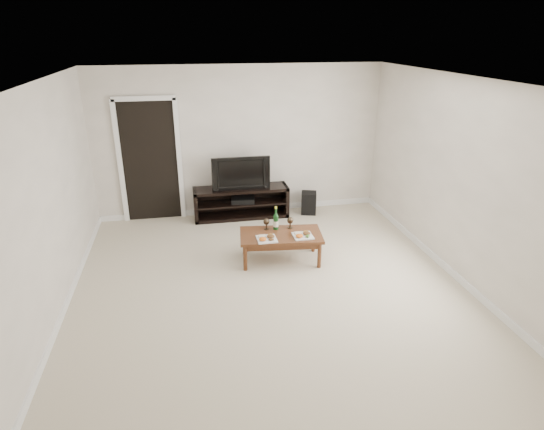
{
  "coord_description": "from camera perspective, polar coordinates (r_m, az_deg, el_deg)",
  "views": [
    {
      "loc": [
        -0.96,
        -5.01,
        3.1
      ],
      "look_at": [
        0.18,
        0.78,
        0.7
      ],
      "focal_mm": 30.0,
      "sensor_mm": 36.0,
      "label": 1
    }
  ],
  "objects": [
    {
      "name": "media_console",
      "position": [
        8.07,
        -3.89,
        1.6
      ],
      "size": [
        1.66,
        0.45,
        0.55
      ],
      "primitive_type": "cube",
      "color": "black",
      "rests_on": "ground"
    },
    {
      "name": "television",
      "position": [
        7.89,
        -4.0,
        5.42
      ],
      "size": [
        1.0,
        0.14,
        0.58
      ],
      "primitive_type": "imported",
      "rotation": [
        0.0,
        0.0,
        -0.0
      ],
      "color": "black",
      "rests_on": "media_console"
    },
    {
      "name": "av_receiver",
      "position": [
        8.05,
        -3.68,
        1.92
      ],
      "size": [
        0.44,
        0.35,
        0.08
      ],
      "primitive_type": "cube",
      "rotation": [
        0.0,
        0.0,
        -0.13
      ],
      "color": "black",
      "rests_on": "media_console"
    },
    {
      "name": "doorway",
      "position": [
        8.04,
        -15.04,
        6.42
      ],
      "size": [
        0.9,
        0.02,
        2.05
      ],
      "primitive_type": "cube",
      "color": "black",
      "rests_on": "ground"
    },
    {
      "name": "plate_left",
      "position": [
        6.27,
        -0.67,
        -2.83
      ],
      "size": [
        0.27,
        0.27,
        0.07
      ],
      "primitive_type": "cube",
      "color": "white",
      "rests_on": "coffee_table"
    },
    {
      "name": "goblet_right",
      "position": [
        6.62,
        2.29,
        -0.96
      ],
      "size": [
        0.09,
        0.09,
        0.17
      ],
      "primitive_type": null,
      "color": "#362B1D",
      "rests_on": "coffee_table"
    },
    {
      "name": "back_wall",
      "position": [
        8.04,
        -4.04,
        9.15
      ],
      "size": [
        5.0,
        0.04,
        2.6
      ],
      "primitive_type": "cube",
      "color": "silver",
      "rests_on": "ground"
    },
    {
      "name": "subwoofer",
      "position": [
        8.28,
        4.63,
        1.54
      ],
      "size": [
        0.33,
        0.33,
        0.4
      ],
      "primitive_type": "cube",
      "rotation": [
        0.0,
        0.0,
        -0.27
      ],
      "color": "black",
      "rests_on": "ground"
    },
    {
      "name": "coffee_table",
      "position": [
        6.55,
        1.11,
        -4.06
      ],
      "size": [
        1.22,
        0.76,
        0.42
      ],
      "primitive_type": "cube",
      "rotation": [
        0.0,
        0.0,
        -0.12
      ],
      "color": "#5A3119",
      "rests_on": "ground"
    },
    {
      "name": "floor",
      "position": [
        5.97,
        -0.25,
        -9.14
      ],
      "size": [
        5.5,
        5.5,
        0.0
      ],
      "primitive_type": "plane",
      "color": "beige",
      "rests_on": "ground"
    },
    {
      "name": "ceiling",
      "position": [
        5.13,
        -0.3,
        16.77
      ],
      "size": [
        5.0,
        5.5,
        0.04
      ],
      "primitive_type": "cube",
      "color": "white",
      "rests_on": "back_wall"
    },
    {
      "name": "wine_bottle",
      "position": [
        6.54,
        0.49,
        -0.38
      ],
      "size": [
        0.07,
        0.07,
        0.35
      ],
      "primitive_type": "cylinder",
      "color": "#0E3613",
      "rests_on": "coffee_table"
    },
    {
      "name": "goblet_left",
      "position": [
        6.57,
        -0.7,
        -1.12
      ],
      "size": [
        0.09,
        0.09,
        0.17
      ],
      "primitive_type": null,
      "color": "#362B1D",
      "rests_on": "coffee_table"
    },
    {
      "name": "plate_right",
      "position": [
        6.38,
        3.89,
        -2.43
      ],
      "size": [
        0.27,
        0.27,
        0.07
      ],
      "primitive_type": "cube",
      "color": "white",
      "rests_on": "coffee_table"
    }
  ]
}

